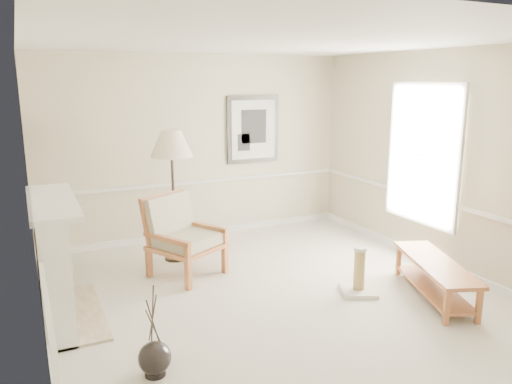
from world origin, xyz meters
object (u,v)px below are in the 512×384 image
bench (435,273)px  scratching_post (359,279)px  armchair (180,232)px  floor_vase (155,359)px  floor_lamp (172,147)px

bench → scratching_post: scratching_post is taller
armchair → scratching_post: size_ratio=1.94×
floor_vase → armchair: armchair is taller
scratching_post → armchair: bearing=138.5°
floor_vase → armchair: 2.39m
armchair → floor_lamp: size_ratio=0.61×
floor_lamp → bench: floor_lamp is taller
floor_vase → armchair: bearing=67.5°
floor_lamp → bench: (2.39, -2.53, -1.31)m
floor_vase → scratching_post: (2.63, 0.64, 0.03)m
floor_vase → armchair: size_ratio=0.75×
scratching_post → floor_lamp: bearing=128.5°
bench → floor_lamp: bearing=133.3°
floor_vase → bench: bearing=3.1°
floor_vase → floor_lamp: size_ratio=0.46×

